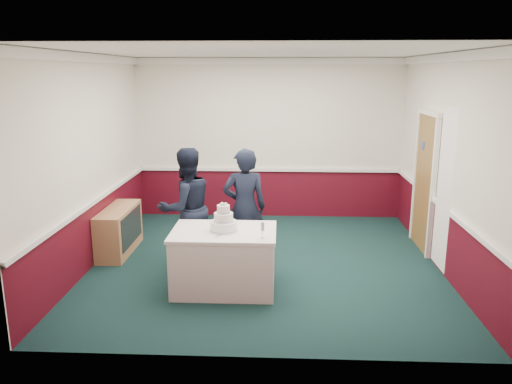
{
  "coord_description": "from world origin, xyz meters",
  "views": [
    {
      "loc": [
        0.19,
        -6.89,
        2.74
      ],
      "look_at": [
        -0.13,
        -0.1,
        1.1
      ],
      "focal_mm": 35.0,
      "sensor_mm": 36.0,
      "label": 1
    }
  ],
  "objects_px": {
    "sideboard": "(119,230)",
    "person_man": "(186,208)",
    "champagne_flute": "(263,227)",
    "wedding_cake": "(224,222)",
    "cake_table": "(224,259)",
    "cake_knife": "(220,235)",
    "person_woman": "(245,208)"
  },
  "relations": [
    {
      "from": "wedding_cake",
      "to": "person_man",
      "type": "relative_size",
      "value": 0.21
    },
    {
      "from": "cake_knife",
      "to": "champagne_flute",
      "type": "bearing_deg",
      "value": 11.79
    },
    {
      "from": "cake_knife",
      "to": "champagne_flute",
      "type": "distance_m",
      "value": 0.55
    },
    {
      "from": "cake_knife",
      "to": "person_woman",
      "type": "relative_size",
      "value": 0.13
    },
    {
      "from": "cake_table",
      "to": "champagne_flute",
      "type": "xyz_separation_m",
      "value": [
        0.5,
        -0.28,
        0.53
      ]
    },
    {
      "from": "cake_table",
      "to": "person_woman",
      "type": "relative_size",
      "value": 0.77
    },
    {
      "from": "sideboard",
      "to": "person_woman",
      "type": "relative_size",
      "value": 0.7
    },
    {
      "from": "sideboard",
      "to": "cake_knife",
      "type": "height_order",
      "value": "cake_knife"
    },
    {
      "from": "sideboard",
      "to": "cake_knife",
      "type": "bearing_deg",
      "value": -40.21
    },
    {
      "from": "sideboard",
      "to": "champagne_flute",
      "type": "height_order",
      "value": "champagne_flute"
    },
    {
      "from": "person_man",
      "to": "person_woman",
      "type": "xyz_separation_m",
      "value": [
        0.82,
        0.07,
        -0.01
      ]
    },
    {
      "from": "person_woman",
      "to": "wedding_cake",
      "type": "bearing_deg",
      "value": 66.38
    },
    {
      "from": "wedding_cake",
      "to": "person_woman",
      "type": "distance_m",
      "value": 0.87
    },
    {
      "from": "champagne_flute",
      "to": "person_man",
      "type": "relative_size",
      "value": 0.12
    },
    {
      "from": "wedding_cake",
      "to": "champagne_flute",
      "type": "relative_size",
      "value": 1.78
    },
    {
      "from": "sideboard",
      "to": "cake_table",
      "type": "distance_m",
      "value": 2.19
    },
    {
      "from": "person_man",
      "to": "person_woman",
      "type": "bearing_deg",
      "value": 150.64
    },
    {
      "from": "sideboard",
      "to": "cake_table",
      "type": "relative_size",
      "value": 0.91
    },
    {
      "from": "cake_knife",
      "to": "person_man",
      "type": "distance_m",
      "value": 1.14
    },
    {
      "from": "wedding_cake",
      "to": "cake_knife",
      "type": "xyz_separation_m",
      "value": [
        -0.03,
        -0.2,
        -0.11
      ]
    },
    {
      "from": "cake_table",
      "to": "person_woman",
      "type": "xyz_separation_m",
      "value": [
        0.21,
        0.85,
        0.46
      ]
    },
    {
      "from": "champagne_flute",
      "to": "person_woman",
      "type": "relative_size",
      "value": 0.12
    },
    {
      "from": "cake_table",
      "to": "champagne_flute",
      "type": "height_order",
      "value": "champagne_flute"
    },
    {
      "from": "cake_table",
      "to": "person_man",
      "type": "distance_m",
      "value": 1.09
    },
    {
      "from": "cake_knife",
      "to": "person_woman",
      "type": "xyz_separation_m",
      "value": [
        0.24,
        1.05,
        0.06
      ]
    },
    {
      "from": "sideboard",
      "to": "person_man",
      "type": "relative_size",
      "value": 0.7
    },
    {
      "from": "cake_table",
      "to": "wedding_cake",
      "type": "relative_size",
      "value": 3.63
    },
    {
      "from": "sideboard",
      "to": "person_man",
      "type": "distance_m",
      "value": 1.37
    },
    {
      "from": "person_man",
      "to": "person_woman",
      "type": "height_order",
      "value": "person_man"
    },
    {
      "from": "person_woman",
      "to": "cake_knife",
      "type": "bearing_deg",
      "value": 67.35
    },
    {
      "from": "champagne_flute",
      "to": "person_man",
      "type": "height_order",
      "value": "person_man"
    },
    {
      "from": "cake_table",
      "to": "person_woman",
      "type": "height_order",
      "value": "person_woman"
    }
  ]
}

